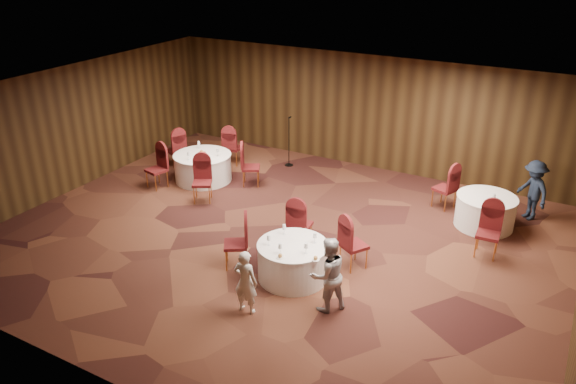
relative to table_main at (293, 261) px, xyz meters
The scene contains 15 objects.
ground 1.63m from the table_main, 132.17° to the left, with size 12.00×12.00×0.00m, color black.
room_shell 2.25m from the table_main, 132.17° to the left, with size 12.00×12.00×12.00m.
table_main is the anchor object (origin of this frame).
table_left 5.38m from the table_main, 145.47° to the left, with size 1.56×1.56×0.74m.
table_right 4.91m from the table_main, 54.86° to the left, with size 1.34×1.34×0.74m.
chairs_main 0.72m from the table_main, 112.45° to the left, with size 2.81×2.00×1.00m.
chairs_left 5.38m from the table_main, 145.16° to the left, with size 3.26×3.13×1.00m.
chairs_right 4.37m from the table_main, 56.04° to the left, with size 1.99×2.45×1.00m.
tabletop_main 0.50m from the table_main, 28.92° to the right, with size 1.13×1.09×0.22m.
tabletop_left 5.40m from the table_main, 145.48° to the left, with size 0.87×0.88×0.22m.
tabletop_right 4.83m from the table_main, 51.39° to the left, with size 0.08×0.08×0.22m.
mic_stand 5.88m from the table_main, 119.55° to the left, with size 0.24×0.24×1.46m.
woman_a 1.38m from the table_main, 98.87° to the right, with size 0.45×0.29×1.23m, color silver.
woman_b 1.21m from the table_main, 29.63° to the right, with size 0.69×0.54×1.42m, color #B4B3B8.
man_c 6.16m from the table_main, 53.31° to the left, with size 0.94×0.54×1.45m, color #151E2F.
Camera 1 is at (5.49, -9.37, 6.13)m, focal length 35.00 mm.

